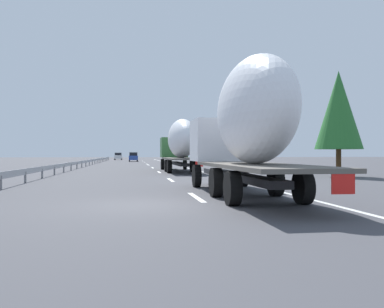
{
  "coord_description": "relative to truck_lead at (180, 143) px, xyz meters",
  "views": [
    {
      "loc": [
        -12.22,
        0.45,
        1.54
      ],
      "look_at": [
        17.78,
        -3.98,
        1.52
      ],
      "focal_mm": 38.23,
      "sensor_mm": 36.0,
      "label": 1
    }
  ],
  "objects": [
    {
      "name": "lane_stripe_4",
      "position": [
        21.62,
        1.8,
        -2.47
      ],
      "size": [
        3.2,
        0.2,
        0.01
      ],
      "primitive_type": "cube",
      "color": "white",
      "rests_on": "ground_plane"
    },
    {
      "name": "lane_stripe_3",
      "position": [
        10.27,
        1.8,
        -2.47
      ],
      "size": [
        3.2,
        0.2,
        0.01
      ],
      "primitive_type": "cube",
      "color": "white",
      "rests_on": "ground_plane"
    },
    {
      "name": "edge_line_right",
      "position": [
        22.82,
        -1.9,
        -2.47
      ],
      "size": [
        110.0,
        0.2,
        0.01
      ],
      "primitive_type": "cube",
      "color": "white",
      "rests_on": "ground_plane"
    },
    {
      "name": "road_sign",
      "position": [
        23.88,
        -3.1,
        -0.19
      ],
      "size": [
        0.1,
        0.9,
        3.31
      ],
      "color": "gray",
      "rests_on": "ground_plane"
    },
    {
      "name": "truck_lead",
      "position": [
        0.0,
        0.0,
        0.0
      ],
      "size": [
        13.67,
        2.55,
        4.35
      ],
      "color": "#387038",
      "rests_on": "ground_plane"
    },
    {
      "name": "tree_3",
      "position": [
        -8.64,
        -9.75,
        2.0
      ],
      "size": [
        3.16,
        3.16,
        7.13
      ],
      "color": "#472D19",
      "rests_on": "ground_plane"
    },
    {
      "name": "lane_stripe_6",
      "position": [
        40.65,
        1.8,
        -2.47
      ],
      "size": [
        3.2,
        0.2,
        0.01
      ],
      "primitive_type": "cube",
      "color": "white",
      "rests_on": "ground_plane"
    },
    {
      "name": "lane_stripe_1",
      "position": [
        -10.57,
        1.8,
        -2.47
      ],
      "size": [
        3.2,
        0.2,
        0.01
      ],
      "primitive_type": "cube",
      "color": "white",
      "rests_on": "ground_plane"
    },
    {
      "name": "truck_trailing",
      "position": [
        -20.15,
        -0.0,
        0.14
      ],
      "size": [
        12.24,
        2.55,
        4.76
      ],
      "color": "silver",
      "rests_on": "ground_plane"
    },
    {
      "name": "lane_stripe_5",
      "position": [
        26.65,
        1.8,
        -2.47
      ],
      "size": [
        3.2,
        0.2,
        0.01
      ],
      "primitive_type": "cube",
      "color": "white",
      "rests_on": "ground_plane"
    },
    {
      "name": "tree_2",
      "position": [
        45.43,
        -8.53,
        2.04
      ],
      "size": [
        2.61,
        2.61,
        7.22
      ],
      "color": "#472D19",
      "rests_on": "ground_plane"
    },
    {
      "name": "tree_0",
      "position": [
        49.86,
        -8.88,
        1.33
      ],
      "size": [
        3.47,
        3.47,
        6.2
      ],
      "color": "#472D19",
      "rests_on": "ground_plane"
    },
    {
      "name": "guardrail_median",
      "position": [
        20.82,
        9.6,
        -1.9
      ],
      "size": [
        94.0,
        0.1,
        0.76
      ],
      "color": "#9EA0A5",
      "rests_on": "ground_plane"
    },
    {
      "name": "ground_plane",
      "position": [
        17.82,
        3.6,
        -2.47
      ],
      "size": [
        260.0,
        260.0,
        0.0
      ],
      "primitive_type": "plane",
      "color": "#424247"
    },
    {
      "name": "lane_stripe_7",
      "position": [
        52.43,
        1.8,
        -2.47
      ],
      "size": [
        3.2,
        0.2,
        0.01
      ],
      "primitive_type": "cube",
      "color": "white",
      "rests_on": "ground_plane"
    },
    {
      "name": "tree_1",
      "position": [
        15.48,
        -8.37,
        1.34
      ],
      "size": [
        3.86,
        3.86,
        5.66
      ],
      "color": "#472D19",
      "rests_on": "ground_plane"
    },
    {
      "name": "car_blue_sedan",
      "position": [
        46.49,
        3.74,
        -1.56
      ],
      "size": [
        4.43,
        1.74,
        1.8
      ],
      "color": "#28479E",
      "rests_on": "ground_plane"
    },
    {
      "name": "lane_stripe_0",
      "position": [
        -20.18,
        1.8,
        -2.47
      ],
      "size": [
        3.2,
        0.2,
        0.01
      ],
      "primitive_type": "cube",
      "color": "white",
      "rests_on": "ground_plane"
    },
    {
      "name": "car_white_van",
      "position": [
        69.55,
        7.41,
        -1.56
      ],
      "size": [
        4.29,
        1.88,
        1.78
      ],
      "color": "white",
      "rests_on": "ground_plane"
    },
    {
      "name": "lane_stripe_2",
      "position": [
        -0.4,
        1.8,
        -2.47
      ],
      "size": [
        3.2,
        0.2,
        0.01
      ],
      "primitive_type": "cube",
      "color": "white",
      "rests_on": "ground_plane"
    }
  ]
}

